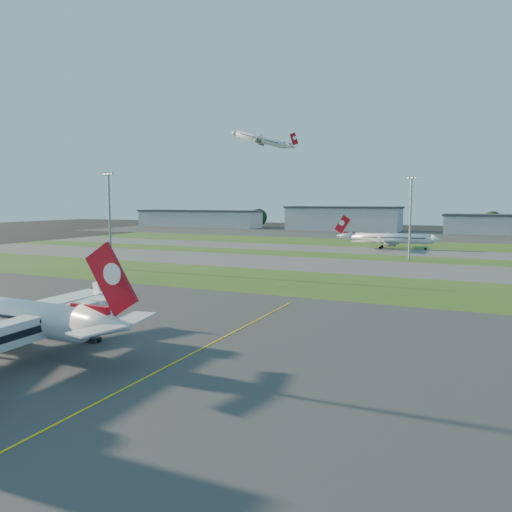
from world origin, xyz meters
The scene contains 20 objects.
ground centered at (0.00, 0.00, 0.00)m, with size 700.00×700.00×0.00m, color black.
apron_near centered at (0.00, 0.00, 0.01)m, with size 300.00×70.00×0.01m, color #333335.
grass_strip_a centered at (0.00, 52.00, 0.01)m, with size 300.00×34.00×0.01m, color #31551C.
taxiway_a centered at (0.00, 85.00, 0.01)m, with size 300.00×32.00×0.01m, color #515154.
grass_strip_b centered at (0.00, 110.00, 0.01)m, with size 300.00×18.00×0.01m, color #31551C.
taxiway_b centered at (0.00, 132.00, 0.01)m, with size 300.00×26.00×0.01m, color #515154.
grass_strip_c centered at (0.00, 165.00, 0.01)m, with size 300.00×40.00×0.01m, color #31551C.
apron_far centered at (0.00, 225.00, 0.01)m, with size 400.00×80.00×0.01m, color #333335.
yellow_line centered at (5.00, 0.00, 0.00)m, with size 0.25×60.00×0.02m, color gold.
jet_bridge centered at (-9.81, -15.24, 4.01)m, with size 4.20×26.90×6.20m.
airliner_taxiing centered at (3.08, 142.48, 4.02)m, with size 36.70×31.07×11.45m.
airliner_departing centered at (-79.67, 206.60, 52.46)m, with size 34.62×29.04×11.02m.
light_mast_west centered at (-55.00, 52.00, 14.81)m, with size 3.20×0.70×25.80m.
light_mast_centre centered at (15.00, 108.00, 14.81)m, with size 3.20×0.70×25.80m.
hangar_far_west centered at (-150.00, 255.00, 6.14)m, with size 91.80×23.00×12.20m.
hangar_west centered at (-45.00, 255.00, 7.64)m, with size 71.40×23.00×15.20m.
tree_far_west centered at (-190.00, 268.00, 6.49)m, with size 11.00×11.00×12.00m.
tree_west centered at (-110.00, 270.00, 7.14)m, with size 12.10×12.10×13.20m.
tree_mid_west centered at (-20.00, 266.00, 5.84)m, with size 9.90×9.90×10.80m.
tree_mid_east centered at (40.00, 269.00, 6.81)m, with size 11.55×11.55×12.60m.
Camera 1 is at (36.02, -52.78, 18.09)m, focal length 35.00 mm.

